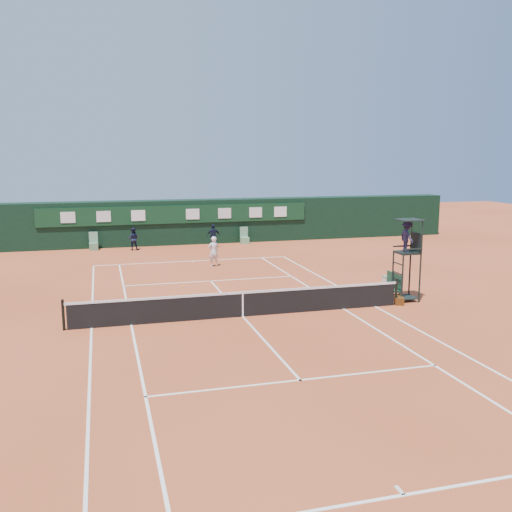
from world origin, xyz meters
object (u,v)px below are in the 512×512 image
at_px(player_bench, 391,285).
at_px(player, 213,251).
at_px(cooler, 390,283).
at_px(tennis_net, 243,304).
at_px(umpire_chair, 407,243).

height_order(player_bench, player, player).
bearing_deg(cooler, player, 130.67).
relative_size(tennis_net, player_bench, 10.75).
xyz_separation_m(tennis_net, umpire_chair, (7.13, 0.54, 1.95)).
height_order(umpire_chair, cooler, umpire_chair).
relative_size(umpire_chair, player_bench, 2.85).
xyz_separation_m(umpire_chair, cooler, (0.31, 1.85, -2.13)).
distance_m(tennis_net, umpire_chair, 7.41).
bearing_deg(tennis_net, player, 85.08).
bearing_deg(tennis_net, cooler, 17.80).
relative_size(tennis_net, player, 7.80).
distance_m(player_bench, player, 10.76).
bearing_deg(tennis_net, player_bench, 8.60).
relative_size(player_bench, cooler, 1.86).
distance_m(tennis_net, player, 10.08).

